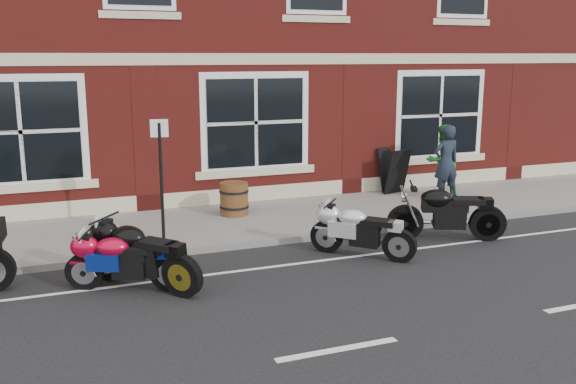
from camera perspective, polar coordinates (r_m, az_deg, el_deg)
name	(u,v)px	position (r m, az deg, el deg)	size (l,w,h in m)	color
ground	(258,273)	(10.56, -2.71, -7.20)	(80.00, 80.00, 0.00)	black
sidewalk	(211,225)	(13.30, -6.87, -2.93)	(30.00, 3.00, 0.12)	slate
kerb	(233,246)	(11.84, -4.93, -4.79)	(30.00, 0.16, 0.12)	slate
moto_sport_red	(124,259)	(9.98, -14.37, -5.82)	(1.75, 0.88, 0.84)	black
moto_sport_black	(141,252)	(10.00, -12.92, -5.24)	(1.49, 1.75, 0.98)	black
moto_sport_silver	(361,229)	(11.32, 6.49, -3.29)	(1.42, 1.49, 0.87)	black
moto_naked_black	(444,210)	(12.59, 13.70, -1.60)	(2.12, 1.05, 1.01)	black
pedestrian_left	(446,163)	(15.57, 13.87, 2.56)	(0.65, 0.42, 1.77)	#19212D
pedestrian_right	(442,161)	(15.84, 13.54, 2.71)	(0.85, 0.67, 1.76)	#1C651F
a_board_sign	(393,170)	(16.16, 9.36, 1.91)	(0.67, 0.45, 1.12)	black
barrel_planter	(234,199)	(13.79, -4.82, -0.60)	(0.63, 0.63, 0.70)	#4B3814
parking_sign	(161,172)	(11.83, -11.22, 1.78)	(0.32, 0.07, 2.25)	black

